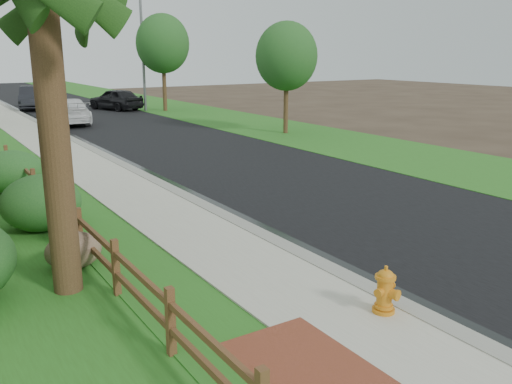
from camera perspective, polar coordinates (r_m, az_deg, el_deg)
ground at (r=9.91m, az=12.00°, el=-11.74°), size 120.00×120.00×0.00m
road at (r=42.88m, az=-17.82°, el=8.04°), size 8.00×90.00×0.02m
curb at (r=41.99m, az=-23.39°, el=7.50°), size 0.40×90.00×0.12m
wet_gutter at (r=42.05m, az=-22.91°, el=7.50°), size 0.50×90.00×0.00m
sidewalk at (r=41.80m, az=-25.15°, el=7.27°), size 2.20×90.00×0.10m
verge_far at (r=45.14m, az=-9.26°, el=8.84°), size 6.00×90.00×0.04m
brick_patch at (r=7.94m, az=5.35°, el=-18.14°), size 1.60×2.40×0.11m
ranch_fence at (r=13.44m, az=-19.42°, el=-2.36°), size 0.12×16.92×1.10m
fire_hydrant at (r=9.39m, az=13.42°, el=-10.11°), size 0.54×0.44×0.82m
white_suv at (r=35.59m, az=-19.06°, el=8.04°), size 2.95×5.67×1.57m
dark_car_mid at (r=43.56m, az=-14.58°, el=9.45°), size 3.48×5.16×1.63m
dark_car_far at (r=46.15m, az=-22.39°, el=9.17°), size 3.08×5.59×1.75m
streetlight at (r=42.11m, az=-12.18°, el=15.85°), size 2.19×0.94×9.79m
boulder at (r=11.78m, az=-18.65°, el=-5.86°), size 1.31×1.09×0.77m
shrub_c at (r=14.47m, az=-21.70°, el=-1.07°), size 2.08×2.08×1.40m
shrub_d at (r=18.75m, az=-24.40°, el=1.95°), size 2.18×2.18×1.34m
tree_near_right at (r=29.57m, az=3.23°, el=14.06°), size 3.30×3.30×5.94m
tree_mid_right at (r=41.76m, az=-9.80°, el=15.13°), size 3.91×3.91×7.10m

